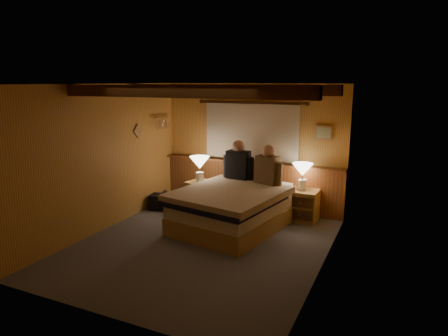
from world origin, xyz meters
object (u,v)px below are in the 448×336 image
Objects in this scene: person_left at (238,163)px; nightstand_left at (202,197)px; bed at (233,208)px; lamp_right at (303,171)px; duffel_bag at (163,202)px; lamp_left at (200,164)px; person_right at (268,168)px; nightstand_right at (303,205)px.

nightstand_left is at bearing -161.24° from person_left.
lamp_right is (0.94, 0.92, 0.53)m from bed.
bed is 1.67m from duffel_bag.
lamp_left reaches higher than nightstand_left.
lamp_right is 0.63m from person_right.
person_right is at bearing -151.11° from lamp_right.
person_right reaches higher than lamp_left.
nightstand_left is 0.63m from lamp_left.
lamp_left reaches higher than bed.
lamp_right is 0.88× the size of duffel_bag.
bed is 1.04m from nightstand_left.
nightstand_left is 1.29× the size of lamp_right.
nightstand_left is at bearing -161.18° from person_right.
lamp_left reaches higher than nightstand_right.
bed reaches higher than duffel_bag.
person_right is at bearing -154.52° from nightstand_right.
duffel_bag is (-2.61, -0.54, -0.12)m from nightstand_right.
person_left is (-0.21, 0.75, 0.62)m from bed.
lamp_left is 1.06m from duffel_bag.
person_right reaches higher than duffel_bag.
bed is 1.33m from nightstand_right.
lamp_left is at bearing -168.85° from lamp_right.
person_left is at bearing 4.37° from duffel_bag.
nightstand_left is 1.89m from nightstand_right.
lamp_right is (1.86, 0.37, -0.04)m from lamp_left.
lamp_left is 0.69× the size of person_right.
duffel_bag is (-1.62, 0.34, -0.20)m from bed.
lamp_right is (1.81, 0.35, 0.60)m from nightstand_left.
person_left reaches higher than nightstand_right.
bed is at bearing -70.60° from person_left.
lamp_right is at bearing 54.34° from bed.
nightstand_right is (1.86, 0.32, -0.01)m from nightstand_left.
duffel_bag is at bearing -167.31° from lamp_right.
nightstand_left is (-0.87, 0.57, -0.06)m from bed.
person_right is at bearing 2.87° from lamp_left.
person_right reaches higher than nightstand_right.
bed is at bearing -21.02° from nightstand_left.
lamp_left is at bearing -152.31° from nightstand_left.
lamp_right is at bearing 45.28° from person_right.
nightstand_left is 0.83× the size of person_left.
person_right is (0.61, -0.13, -0.02)m from person_left.
lamp_right reaches higher than bed.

